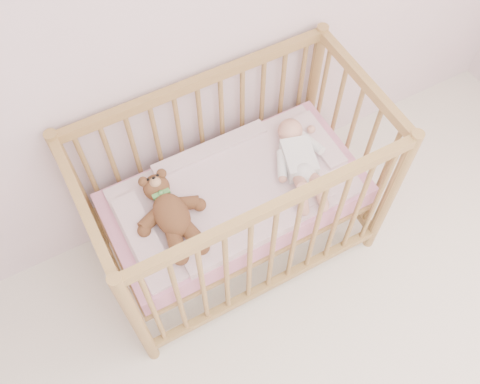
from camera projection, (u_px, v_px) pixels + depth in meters
wall_back at (189, 1)px, 2.02m from camera, size 4.00×0.02×2.70m
crib at (235, 197)px, 2.56m from camera, size 1.36×0.76×1.00m
mattress at (235, 199)px, 2.58m from camera, size 1.22×0.62×0.13m
blanket at (235, 191)px, 2.51m from camera, size 1.10×0.58×0.06m
baby at (299, 157)px, 2.52m from camera, size 0.40×0.60×0.13m
teddy_bear at (171, 214)px, 2.35m from camera, size 0.35×0.49×0.14m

